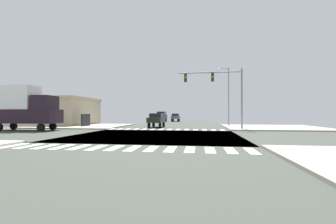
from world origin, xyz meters
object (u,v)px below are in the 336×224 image
(bank_building, at_px, (53,112))
(suv_farside_1, at_px, (162,116))
(traffic_signal_mast, at_px, (217,84))
(sedan_queued_3, at_px, (157,119))
(sedan_crossing_2, at_px, (176,117))
(street_lamp, at_px, (227,92))
(box_truck_trailing_2, at_px, (25,107))

(bank_building, relative_size, suv_farside_1, 2.98)
(traffic_signal_mast, xyz_separation_m, bank_building, (-25.25, 6.85, -3.01))
(traffic_signal_mast, height_order, suv_farside_1, traffic_signal_mast)
(sedan_queued_3, bearing_deg, sedan_crossing_2, -90.00)
(street_lamp, bearing_deg, suv_farside_1, 125.05)
(traffic_signal_mast, xyz_separation_m, sedan_queued_3, (-7.69, 3.33, -4.08))
(traffic_signal_mast, relative_size, sedan_crossing_2, 1.71)
(traffic_signal_mast, height_order, sedan_crossing_2, traffic_signal_mast)
(sedan_crossing_2, relative_size, sedan_queued_3, 1.00)
(suv_farside_1, bearing_deg, box_truck_trailing_2, 70.90)
(traffic_signal_mast, xyz_separation_m, box_truck_trailing_2, (-20.88, -4.23, -2.63))
(bank_building, height_order, suv_farside_1, bank_building)
(suv_farside_1, height_order, sedan_queued_3, suv_farside_1)
(bank_building, bearing_deg, traffic_signal_mast, -15.18)
(sedan_queued_3, distance_m, box_truck_trailing_2, 15.27)
(sedan_queued_3, height_order, box_truck_trailing_2, box_truck_trailing_2)
(bank_building, bearing_deg, sedan_queued_3, -11.33)
(suv_farside_1, relative_size, box_truck_trailing_2, 0.64)
(suv_farside_1, bearing_deg, traffic_signal_mast, 112.98)
(sedan_queued_3, bearing_deg, suv_farside_1, -82.19)
(traffic_signal_mast, distance_m, sedan_queued_3, 9.32)
(traffic_signal_mast, height_order, bank_building, traffic_signal_mast)
(sedan_queued_3, xyz_separation_m, box_truck_trailing_2, (-13.19, -7.56, 1.45))
(traffic_signal_mast, height_order, sedan_queued_3, traffic_signal_mast)
(bank_building, xyz_separation_m, sedan_queued_3, (17.56, -3.52, -1.07))
(box_truck_trailing_2, bearing_deg, street_lamp, 116.57)
(bank_building, relative_size, box_truck_trailing_2, 1.91)
(sedan_crossing_2, bearing_deg, box_truck_trailing_2, 67.27)
(sedan_crossing_2, bearing_deg, bank_building, 49.29)
(street_lamp, relative_size, box_truck_trailing_2, 1.18)
(bank_building, relative_size, sedan_crossing_2, 3.19)
(street_lamp, xyz_separation_m, sedan_crossing_2, (-9.64, 20.08, -3.92))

